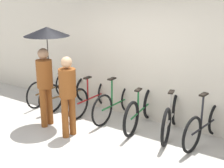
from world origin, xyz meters
TOP-DOWN VIEW (x-y plane):
  - ground_plane at (0.00, 0.00)m, footprint 30.00×30.00m
  - back_wall at (0.00, 2.01)m, footprint 12.60×0.12m
  - parked_bicycle_0 at (-2.30, 1.60)m, footprint 0.44×1.73m
  - parked_bicycle_1 at (-1.64, 1.59)m, footprint 0.46×1.75m
  - parked_bicycle_2 at (-0.99, 1.66)m, footprint 0.44×1.78m
  - parked_bicycle_3 at (-0.33, 1.65)m, footprint 0.44×1.72m
  - parked_bicycle_4 at (0.33, 1.56)m, footprint 0.44×1.73m
  - parked_bicycle_5 at (0.98, 1.58)m, footprint 0.56×1.69m
  - parked_bicycle_6 at (1.64, 1.60)m, footprint 0.44×1.63m
  - pedestrian_leading at (-1.32, 0.59)m, footprint 0.90×0.90m
  - pedestrian_center at (-0.60, 0.40)m, footprint 0.32×0.32m

SIDE VIEW (x-z plane):
  - ground_plane at x=0.00m, z-range 0.00..0.00m
  - parked_bicycle_6 at x=1.64m, z-range -0.18..0.89m
  - parked_bicycle_0 at x=-2.30m, z-range -0.17..0.88m
  - parked_bicycle_1 at x=-1.64m, z-range -0.17..0.90m
  - parked_bicycle_3 at x=-0.33m, z-range -0.15..0.88m
  - parked_bicycle_4 at x=0.33m, z-range -0.12..0.86m
  - parked_bicycle_2 at x=-0.99m, z-range -0.11..0.85m
  - parked_bicycle_5 at x=0.98m, z-range -0.13..0.87m
  - pedestrian_center at x=-0.60m, z-range 0.12..1.68m
  - back_wall at x=0.00m, z-range 0.00..2.58m
  - pedestrian_leading at x=-1.32m, z-range 0.53..2.56m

